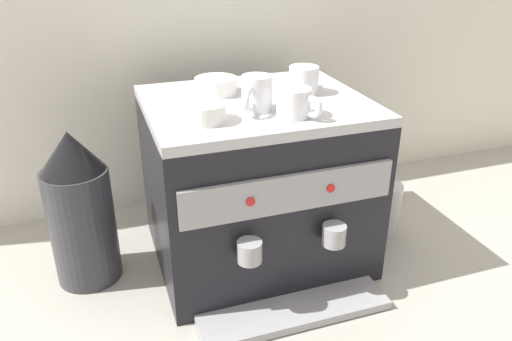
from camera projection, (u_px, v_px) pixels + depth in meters
The scene contains 10 objects.
ground_plane at pixel (256, 251), 1.44m from camera, with size 4.00×4.00×0.00m, color #9E998E.
tiled_backsplash_wall at pixel (214, 41), 1.56m from camera, with size 2.80×0.03×1.04m, color silver.
espresso_machine at pixel (257, 182), 1.34m from camera, with size 0.54×0.57×0.45m.
ceramic_cup_0 at pixel (304, 80), 1.29m from camera, with size 0.08×0.11×0.07m.
ceramic_cup_1 at pixel (295, 103), 1.13m from camera, with size 0.08×0.11×0.07m.
ceramic_cup_2 at pixel (256, 94), 1.16m from camera, with size 0.09×0.10×0.08m.
ceramic_bowl_0 at pixel (216, 86), 1.29m from camera, with size 0.11×0.11×0.04m.
ceramic_bowl_1 at pixel (205, 113), 1.10m from camera, with size 0.10×0.10×0.04m.
coffee_grinder at pixel (80, 210), 1.26m from camera, with size 0.16×0.16×0.41m.
milk_pitcher at pixel (383, 208), 1.51m from camera, with size 0.10×0.10×0.15m, color #B7B7BC.
Camera 1 is at (-0.39, -1.14, 0.83)m, focal length 35.52 mm.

